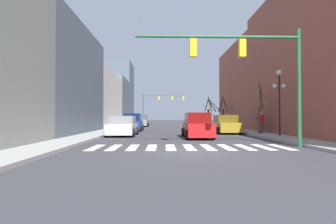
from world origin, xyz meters
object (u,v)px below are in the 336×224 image
(car_at_intersection, at_px, (142,121))
(pedestrian_on_left_sidewalk, at_px, (262,121))
(traffic_signal_far, at_px, (160,101))
(street_tree_left_near, at_px, (260,110))
(pedestrian_waiting_at_curb, at_px, (229,119))
(street_tree_right_far, at_px, (209,111))
(car_parked_left_mid, at_px, (123,126))
(street_lamp_right_corner, at_px, (279,89))
(street_tree_right_mid, at_px, (223,113))
(pedestrian_crossing_street, at_px, (260,121))
(traffic_signal_near, at_px, (248,60))
(car_parked_right_near, at_px, (133,123))
(car_driving_away_lane, at_px, (197,126))
(car_parked_left_near, at_px, (225,125))

(car_at_intersection, bearing_deg, pedestrian_on_left_sidewalk, -149.90)
(traffic_signal_far, distance_m, street_tree_left_near, 35.29)
(pedestrian_waiting_at_curb, distance_m, street_tree_right_far, 16.06)
(car_parked_left_mid, bearing_deg, pedestrian_waiting_at_curb, -50.39)
(car_at_intersection, relative_size, pedestrian_on_left_sidewalk, 2.86)
(traffic_signal_far, relative_size, street_tree_left_near, 2.26)
(pedestrian_waiting_at_curb, distance_m, street_tree_left_near, 8.07)
(street_lamp_right_corner, bearing_deg, street_tree_right_mid, 91.12)
(street_tree_left_near, bearing_deg, pedestrian_waiting_at_curb, 93.53)
(car_at_intersection, distance_m, street_tree_left_near, 21.95)
(pedestrian_crossing_street, bearing_deg, car_parked_left_mid, -158.35)
(traffic_signal_near, distance_m, car_at_intersection, 28.69)
(street_tree_left_near, bearing_deg, car_parked_right_near, 149.92)
(street_tree_right_far, bearing_deg, car_parked_right_near, -122.49)
(traffic_signal_near, xyz_separation_m, street_lamp_right_corner, (4.04, 5.64, -0.82))
(traffic_signal_near, relative_size, car_driving_away_lane, 1.72)
(traffic_signal_near, relative_size, car_at_intersection, 1.66)
(pedestrian_on_left_sidewalk, bearing_deg, street_tree_left_near, -124.83)
(car_driving_away_lane, xyz_separation_m, street_tree_right_mid, (5.43, 15.48, 1.12))
(street_tree_right_mid, xyz_separation_m, street_tree_right_far, (0.26, 11.30, 0.53))
(car_parked_right_near, height_order, pedestrian_on_left_sidewalk, pedestrian_on_left_sidewalk)
(car_at_intersection, distance_m, car_driving_away_lane, 22.41)
(pedestrian_on_left_sidewalk, bearing_deg, street_tree_right_far, -143.36)
(pedestrian_waiting_at_curb, bearing_deg, pedestrian_crossing_street, -178.01)
(car_parked_left_near, relative_size, pedestrian_crossing_street, 2.73)
(pedestrian_crossing_street, bearing_deg, car_driving_away_lane, -133.68)
(traffic_signal_far, xyz_separation_m, car_parked_left_near, (6.07, -31.84, -4.07))
(pedestrian_crossing_street, bearing_deg, street_tree_right_far, 102.75)
(street_lamp_right_corner, distance_m, car_parked_left_near, 6.43)
(car_at_intersection, height_order, pedestrian_waiting_at_curb, pedestrian_waiting_at_curb)
(pedestrian_crossing_street, relative_size, street_tree_right_mid, 0.42)
(traffic_signal_far, height_order, street_lamp_right_corner, traffic_signal_far)
(traffic_signal_near, height_order, traffic_signal_far, traffic_signal_far)
(pedestrian_on_left_sidewalk, bearing_deg, traffic_signal_near, 12.29)
(car_driving_away_lane, height_order, street_tree_right_mid, street_tree_right_mid)
(pedestrian_crossing_street, distance_m, street_tree_right_mid, 11.50)
(car_parked_right_near, bearing_deg, car_parked_left_mid, -179.72)
(car_parked_left_mid, distance_m, pedestrian_on_left_sidewalk, 11.06)
(pedestrian_on_left_sidewalk, bearing_deg, car_at_intersection, -112.91)
(pedestrian_on_left_sidewalk, relative_size, street_tree_right_far, 0.35)
(car_parked_left_near, xyz_separation_m, pedestrian_on_left_sidewalk, (2.33, -2.57, 0.38))
(pedestrian_waiting_at_curb, relative_size, pedestrian_on_left_sidewalk, 1.05)
(street_tree_right_mid, bearing_deg, traffic_signal_near, -99.93)
(car_parked_right_near, distance_m, pedestrian_crossing_street, 12.56)
(traffic_signal_near, bearing_deg, street_tree_left_near, 66.33)
(traffic_signal_far, bearing_deg, car_at_intersection, -100.09)
(car_at_intersection, bearing_deg, pedestrian_crossing_street, -146.98)
(car_parked_left_near, height_order, street_tree_right_far, street_tree_right_far)
(car_at_intersection, height_order, street_tree_right_far, street_tree_right_far)
(street_tree_right_far, bearing_deg, pedestrian_crossing_street, -89.42)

